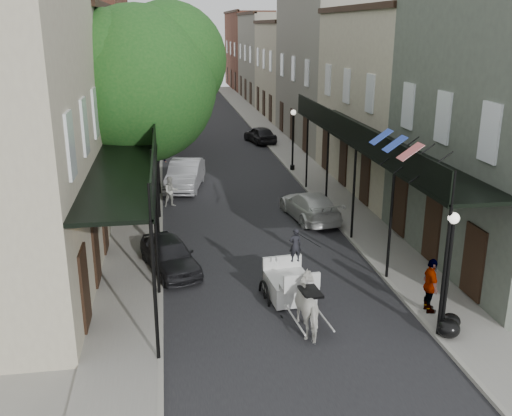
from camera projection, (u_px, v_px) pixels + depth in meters
name	position (u px, v px, depth m)	size (l,w,h in m)	color
ground	(288.00, 315.00, 17.86)	(140.00, 140.00, 0.00)	gray
road	(223.00, 166.00, 36.67)	(8.00, 90.00, 0.01)	black
sidewalk_left	(144.00, 169.00, 35.91)	(2.20, 90.00, 0.12)	gray
sidewalk_right	(299.00, 163.00, 37.39)	(2.20, 90.00, 0.12)	gray
building_row_left	(96.00, 73.00, 43.19)	(5.00, 80.00, 10.50)	#B5AD90
building_row_right	(316.00, 70.00, 45.75)	(5.00, 80.00, 10.50)	slate
gallery_left	(134.00, 148.00, 22.47)	(2.20, 18.05, 4.88)	black
gallery_right	(367.00, 141.00, 23.90)	(2.20, 18.05, 4.88)	black
tree_near	(148.00, 78.00, 24.83)	(7.31, 6.80, 9.63)	#382619
tree_far	(152.00, 70.00, 38.18)	(6.45, 6.00, 8.61)	#382619
lamppost_right_near	(448.00, 273.00, 15.96)	(0.32, 0.32, 3.71)	black
lamppost_left	(155.00, 203.00, 22.27)	(0.32, 0.32, 3.71)	black
lamppost_right_far	(293.00, 139.00, 34.77)	(0.32, 0.32, 3.71)	black
horse	(311.00, 306.00, 16.74)	(0.86, 1.89, 1.60)	silver
carriage	(286.00, 265.00, 18.97)	(1.79, 2.47, 2.67)	black
pedestrian_walking	(171.00, 192.00, 28.37)	(0.75, 0.58, 1.53)	#A7A79E
pedestrian_sidewalk_left	(156.00, 158.00, 34.27)	(1.21, 0.70, 1.87)	gray
pedestrian_sidewalk_right	(431.00, 286.00, 17.58)	(1.03, 0.43, 1.76)	gray
car_left_near	(170.00, 255.00, 20.89)	(1.51, 3.74, 1.28)	black
car_left_mid	(185.00, 175.00, 31.51)	(1.65, 4.74, 1.56)	#9F9FA4
car_left_far	(167.00, 128.00, 46.08)	(2.43, 5.27, 1.46)	black
car_right_near	(310.00, 206.00, 26.56)	(1.80, 4.42, 1.28)	silver
car_right_far	(260.00, 135.00, 43.88)	(1.53, 3.81, 1.30)	black
trash_bags	(449.00, 326.00, 16.48)	(0.91, 1.06, 0.56)	black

